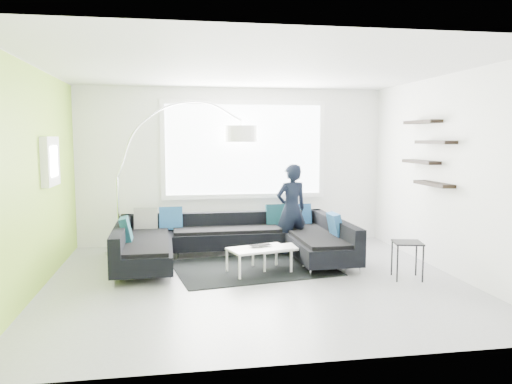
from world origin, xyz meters
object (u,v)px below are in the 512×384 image
arc_lamp (117,178)px  person (291,209)px  coffee_table (269,258)px  sectional_sofa (232,241)px  side_table (407,260)px  laptop (262,246)px

arc_lamp → person: 2.91m
coffee_table → person: person is taller
sectional_sofa → person: person is taller
side_table → person: 2.17m
coffee_table → laptop: size_ratio=3.05×
laptop → side_table: bearing=-32.9°
arc_lamp → person: arc_lamp is taller
laptop → person: bearing=43.9°
sectional_sofa → laptop: bearing=-61.0°
coffee_table → person: bearing=43.0°
person → laptop: person is taller
arc_lamp → person: bearing=-7.5°
side_table → person: person is taller
sectional_sofa → coffee_table: 0.72m
coffee_table → side_table: 1.92m
arc_lamp → laptop: arc_lamp is taller
side_table → laptop: size_ratio=1.43×
coffee_table → laptop: bearing=-161.1°
coffee_table → arc_lamp: 2.89m
sectional_sofa → arc_lamp: arc_lamp is taller
person → sectional_sofa: bearing=8.4°
arc_lamp → laptop: (2.14, -1.52, -0.89)m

